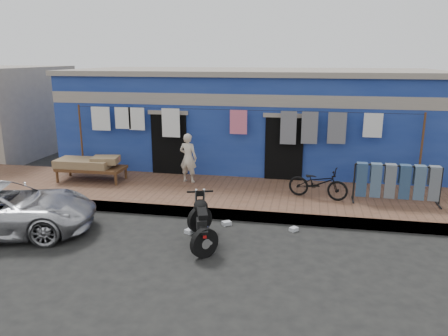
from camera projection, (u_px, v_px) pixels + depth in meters
The scene contains 14 objects.
ground at pixel (205, 245), 9.00m from camera, with size 80.00×80.00×0.00m, color black.
sidewalk at pixel (231, 196), 11.83m from camera, with size 28.00×3.00×0.25m, color brown.
curb at pixel (220, 214), 10.45m from camera, with size 28.00×0.10×0.25m, color gray.
building at pixel (251, 118), 15.23m from camera, with size 12.20×5.20×3.36m.
clothesline at pixel (229, 127), 12.65m from camera, with size 10.06×0.06×2.10m.
car at pixel (0, 208), 9.49m from camera, with size 1.86×4.10×1.16m, color silver.
seated_person at pixel (188, 158), 12.50m from camera, with size 0.51×0.34×1.43m, color beige.
bicycle at pixel (318, 180), 11.12m from camera, with size 0.53×1.51×0.98m, color black.
motorcycle at pixel (202, 221), 8.96m from camera, with size 1.02×1.67×1.02m, color black, non-canonical shape.
charpoy at pixel (92, 169), 12.75m from camera, with size 2.05×1.01×0.68m, color brown, non-canonical shape.
jeans_rack at pixel (397, 183), 10.71m from camera, with size 2.13×0.46×1.02m, color black, non-canonical shape.
litter_a at pixel (227, 223), 10.09m from camera, with size 0.19×0.15×0.09m, color silver.
litter_b at pixel (294, 229), 9.74m from camera, with size 0.17×0.13×0.09m, color silver.
litter_c at pixel (190, 231), 9.64m from camera, with size 0.22×0.17×0.09m, color silver.
Camera 1 is at (1.98, -8.10, 3.79)m, focal length 35.00 mm.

